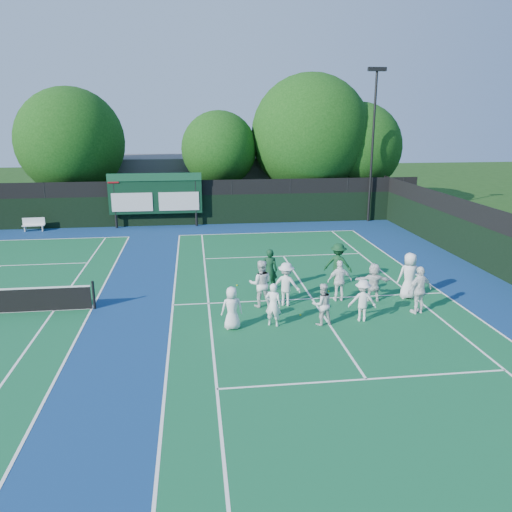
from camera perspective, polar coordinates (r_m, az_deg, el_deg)
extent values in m
plane|color=#15370F|center=(19.16, 7.12, -5.94)|extent=(120.00, 120.00, 0.00)
cube|color=navy|center=(19.59, -10.99, -5.61)|extent=(34.00, 32.00, 0.01)
cube|color=#125831|center=(20.06, 6.42, -4.88)|extent=(10.97, 23.77, 0.00)
cube|color=white|center=(31.26, 1.36, 2.66)|extent=(10.97, 0.08, 0.00)
cube|color=white|center=(19.55, -9.48, -5.54)|extent=(0.08, 23.77, 0.00)
cube|color=white|center=(21.97, 20.51, -3.96)|extent=(0.08, 23.77, 0.00)
cube|color=white|center=(19.54, -5.45, -5.41)|extent=(0.08, 23.77, 0.00)
cube|color=white|center=(21.37, 17.24, -4.20)|extent=(0.08, 23.77, 0.00)
cube|color=white|center=(14.48, 12.48, -13.58)|extent=(8.23, 0.08, 0.00)
cube|color=white|center=(26.02, 3.15, -0.01)|extent=(8.23, 0.08, 0.00)
cube|color=white|center=(20.06, 6.42, -4.87)|extent=(0.08, 12.80, 0.00)
cube|color=white|center=(32.33, -24.01, 1.74)|extent=(10.97, 0.08, 0.00)
cube|color=white|center=(19.92, -18.26, -5.73)|extent=(0.08, 23.77, 0.00)
cube|color=white|center=(20.24, -22.08, -5.77)|extent=(0.08, 23.77, 0.00)
cube|color=white|center=(27.29, -27.16, -1.00)|extent=(8.23, 0.08, 0.00)
cube|color=black|center=(33.81, -9.58, 5.13)|extent=(34.00, 0.08, 2.00)
cube|color=black|center=(33.58, -9.69, 7.65)|extent=(34.00, 0.05, 1.00)
cylinder|color=black|center=(33.64, -15.83, 6.01)|extent=(0.16, 0.16, 3.50)
cylinder|color=black|center=(33.26, -6.89, 6.38)|extent=(0.16, 0.16, 3.50)
cube|color=black|center=(33.28, -11.43, 6.98)|extent=(6.00, 0.15, 2.60)
cube|color=#14472A|center=(33.05, -11.54, 8.84)|extent=(6.00, 0.05, 0.50)
cube|color=silver|center=(33.40, -13.97, 5.99)|extent=(2.60, 0.04, 1.20)
cube|color=silver|center=(33.18, -8.80, 6.20)|extent=(2.60, 0.04, 1.20)
cube|color=maroon|center=(33.35, -16.04, 8.43)|extent=(0.70, 0.04, 0.50)
cube|color=#525357|center=(41.63, -3.68, 8.63)|extent=(18.00, 6.00, 4.00)
cylinder|color=black|center=(35.15, 13.15, 11.91)|extent=(0.16, 0.16, 10.00)
cube|color=black|center=(35.22, 13.68, 20.04)|extent=(1.20, 0.30, 0.25)
cylinder|color=black|center=(19.72, -18.06, -4.27)|extent=(0.10, 0.10, 1.10)
cube|color=white|center=(34.72, -24.08, 3.21)|extent=(1.37, 0.47, 0.05)
cube|color=white|center=(34.80, -24.06, 3.66)|extent=(1.34, 0.16, 0.45)
cube|color=white|center=(34.92, -24.89, 2.85)|extent=(0.08, 0.32, 0.36)
cube|color=white|center=(34.61, -23.19, 2.94)|extent=(0.08, 0.32, 0.36)
cylinder|color=black|center=(38.10, -19.84, 6.05)|extent=(0.44, 0.44, 2.60)
sphere|color=#0F3A0D|center=(37.71, -20.42, 12.15)|extent=(7.39, 7.39, 7.39)
sphere|color=#0F3A0D|center=(37.92, -19.31, 11.14)|extent=(5.17, 5.17, 5.17)
cylinder|color=black|center=(37.22, -4.13, 6.85)|extent=(0.44, 0.44, 2.78)
sphere|color=#0F3A0D|center=(36.87, -4.24, 12.11)|extent=(5.41, 5.41, 5.41)
sphere|color=#0F3A0D|center=(37.24, -3.31, 11.33)|extent=(3.79, 3.79, 3.79)
cylinder|color=black|center=(38.19, 6.02, 6.85)|extent=(0.44, 0.44, 2.54)
sphere|color=#0F3A0D|center=(37.78, 6.22, 13.65)|extent=(8.68, 8.68, 8.68)
sphere|color=#0F3A0D|center=(38.25, 6.97, 12.35)|extent=(6.08, 6.08, 6.08)
cylinder|color=black|center=(39.18, 11.24, 6.76)|extent=(0.44, 0.44, 2.41)
sphere|color=#0F3A0D|center=(38.81, 11.53, 12.10)|extent=(6.54, 6.54, 6.54)
sphere|color=#0F3A0D|center=(39.33, 12.18, 11.15)|extent=(4.58, 4.58, 4.58)
sphere|color=#ADC917|center=(18.36, 5.10, -6.73)|extent=(0.07, 0.07, 0.07)
sphere|color=#ADC917|center=(20.90, 8.31, -4.02)|extent=(0.07, 0.07, 0.07)
sphere|color=#ADC917|center=(19.05, 11.94, -6.18)|extent=(0.07, 0.07, 0.07)
sphere|color=#ADC917|center=(21.44, -2.19, -3.36)|extent=(0.07, 0.07, 0.07)
sphere|color=#ADC917|center=(22.41, 3.67, -2.54)|extent=(0.07, 0.07, 0.07)
sphere|color=#ADC917|center=(20.74, 17.79, -4.79)|extent=(0.07, 0.07, 0.07)
imported|color=white|center=(16.99, -2.77, -5.97)|extent=(0.78, 0.55, 1.50)
imported|color=white|center=(17.21, 1.99, -5.58)|extent=(0.67, 0.57, 1.55)
imported|color=silver|center=(17.46, 7.56, -5.48)|extent=(0.81, 0.67, 1.50)
imported|color=silver|center=(18.02, 12.08, -5.00)|extent=(1.06, 0.73, 1.52)
imported|color=white|center=(19.20, 18.18, -3.72)|extent=(1.14, 0.74, 1.80)
imported|color=white|center=(18.90, 0.54, -3.18)|extent=(0.93, 0.75, 1.82)
imported|color=silver|center=(19.06, 3.47, -3.23)|extent=(1.26, 1.02, 1.70)
imported|color=white|center=(19.78, 9.54, -2.80)|extent=(0.97, 0.41, 1.64)
imported|color=silver|center=(20.06, 13.29, -2.92)|extent=(1.48, 0.69, 1.53)
imported|color=white|center=(20.65, 17.11, -2.18)|extent=(0.92, 0.60, 1.87)
imported|color=#0E341C|center=(20.64, 1.56, -1.60)|extent=(0.74, 0.58, 1.79)
imported|color=#103C1D|center=(21.64, 9.35, -0.93)|extent=(1.36, 1.09, 1.84)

